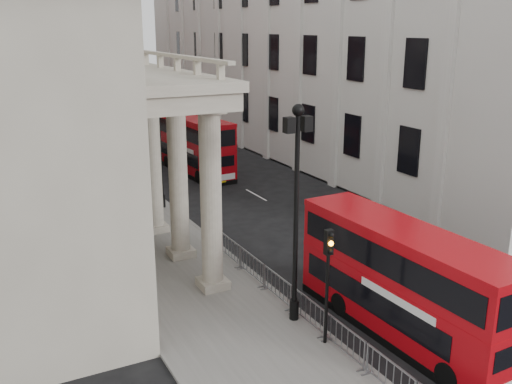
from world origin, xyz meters
TOP-DOWN VIEW (x-y plane):
  - ground at (0.00, 0.00)m, footprint 260.00×260.00m
  - sidewalk_west at (-3.00, 30.00)m, footprint 6.00×140.00m
  - sidewalk_east at (13.50, 30.00)m, footprint 3.00×140.00m
  - kerb at (-0.05, 30.00)m, footprint 0.20×140.00m
  - east_building at (16.00, 32.00)m, footprint 8.00×55.00m
  - lamp_post_south at (-0.60, 4.00)m, footprint 1.05×0.44m
  - lamp_post_mid at (-0.60, 20.00)m, footprint 1.05×0.44m
  - lamp_post_north at (-0.60, 36.00)m, footprint 1.05×0.44m
  - traffic_light at (-0.50, 1.98)m, footprint 0.28×0.33m
  - crowd_barriers at (-0.35, 2.23)m, footprint 0.50×18.75m
  - bus_near at (2.44, 1.45)m, footprint 2.61×9.64m
  - bus_far at (4.56, 28.15)m, footprint 3.15×10.30m
  - pedestrian_a at (-4.53, 14.83)m, footprint 0.62×0.44m
  - pedestrian_b at (-3.89, 17.81)m, footprint 1.05×0.98m
  - pedestrian_c at (-3.68, 21.72)m, footprint 1.08×0.97m

SIDE VIEW (x-z plane):
  - ground at x=0.00m, z-range 0.00..0.00m
  - sidewalk_west at x=-3.00m, z-range 0.00..0.12m
  - sidewalk_east at x=13.50m, z-range 0.00..0.12m
  - kerb at x=-0.05m, z-range 0.00..0.14m
  - crowd_barriers at x=-0.35m, z-range 0.12..1.22m
  - pedestrian_a at x=-4.53m, z-range 0.12..1.73m
  - pedestrian_b at x=-3.89m, z-range 0.12..1.84m
  - pedestrian_c at x=-3.68m, z-range 0.12..1.98m
  - bus_near at x=2.44m, z-range 0.09..4.22m
  - bus_far at x=4.56m, z-range 0.10..4.48m
  - traffic_light at x=-0.50m, z-range 0.96..5.26m
  - lamp_post_south at x=-0.60m, z-range 0.75..9.07m
  - lamp_post_mid at x=-0.60m, z-range 0.75..9.07m
  - lamp_post_north at x=-0.60m, z-range 0.75..9.07m
  - east_building at x=16.00m, z-range 0.00..25.00m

